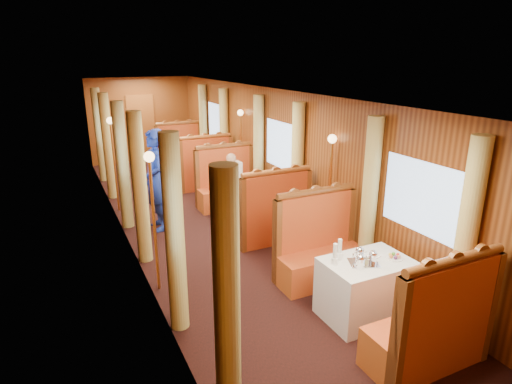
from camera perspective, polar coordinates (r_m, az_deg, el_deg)
floor at (r=8.12m, az=-6.04°, el=-4.80°), size 3.00×12.00×0.01m
ceiling at (r=7.53m, az=-6.66°, el=13.06°), size 3.00×12.00×0.01m
wall_far at (r=13.44m, az=-15.10°, el=9.24°), size 3.00×0.01×2.50m
wall_left at (r=7.39m, az=-17.36°, el=2.42°), size 0.01×12.00×2.50m
wall_right at (r=8.33m, az=3.46°, el=4.88°), size 0.01×12.00×2.50m
doorway_far at (r=13.45m, az=-14.99°, el=8.17°), size 0.80×0.04×2.00m
table_near at (r=5.54m, az=14.40°, el=-12.35°), size 1.05×0.72×0.75m
banquette_near_fwd at (r=4.92m, az=22.30°, el=-16.75°), size 1.30×0.55×1.34m
banquette_near_aft at (r=6.22m, az=8.44°, el=-7.94°), size 1.30×0.55×1.34m
table_mid at (r=8.25m, az=-1.22°, el=-1.55°), size 1.05×0.72×0.75m
banquette_mid_fwd at (r=7.38m, az=2.07°, el=-3.54°), size 1.30×0.55×1.34m
banquette_mid_aft at (r=9.12m, az=-3.87°, el=0.64°), size 1.30×0.55×1.34m
table_far at (r=11.40m, az=-8.57°, el=3.71°), size 1.05×0.72×0.75m
banquette_far_fwd at (r=10.45m, az=-6.91°, el=2.77°), size 1.30×0.55×1.34m
banquette_far_aft at (r=12.33m, az=-10.01°, el=4.94°), size 1.30×0.55×1.34m
tea_tray at (r=5.28m, az=14.13°, el=-9.17°), size 0.42×0.37×0.01m
teapot_left at (r=5.13m, az=13.72°, el=-9.22°), size 0.18×0.14×0.14m
teapot_right at (r=5.28m, az=15.31°, el=-8.60°), size 0.19×0.17×0.13m
teapot_back at (r=5.31m, az=13.63°, el=-8.24°), size 0.19×0.15×0.14m
fruit_plate at (r=5.51m, az=17.97°, el=-8.24°), size 0.21×0.21×0.05m
cup_inboard at (r=5.15m, az=10.46°, el=-8.41°), size 0.08×0.08×0.26m
cup_outboard at (r=5.28m, az=11.07°, el=-7.78°), size 0.08×0.08×0.26m
rose_vase_mid at (r=8.09m, az=-1.20°, el=2.16°), size 0.06×0.06×0.36m
rose_vase_far at (r=11.30m, az=-8.85°, el=6.45°), size 0.06×0.06×0.36m
window_left_near at (r=4.07m, az=-9.51°, el=-6.44°), size 0.01×1.20×0.90m
curtain_left_near_a at (r=3.57m, az=-3.90°, el=-14.90°), size 0.22×0.22×2.35m
curtain_left_near_b at (r=4.89m, az=-10.80°, el=-5.75°), size 0.22×0.22×2.35m
window_right_near at (r=5.59m, az=21.05°, el=-0.65°), size 0.01×1.20×0.90m
curtain_right_near_a at (r=5.14m, az=26.14°, el=-6.18°), size 0.22×0.22×2.35m
curtain_right_near_b at (r=6.13m, az=14.87°, el=-1.17°), size 0.22×0.22×2.35m
window_left_mid at (r=7.34m, az=-17.38°, el=3.94°), size 0.01×1.20×0.90m
curtain_left_mid_a at (r=6.68m, az=-15.23°, el=0.36°), size 0.22×0.22×2.35m
curtain_left_mid_b at (r=8.17m, az=-17.35°, el=3.30°), size 0.22×0.22×2.35m
window_right_mid at (r=8.28m, az=3.39°, el=6.22°), size 0.01×1.20×0.90m
curtain_right_mid_a at (r=7.64m, az=5.50°, el=3.06°), size 0.22×0.22×2.35m
curtain_right_mid_b at (r=8.97m, az=0.34°, el=5.35°), size 0.22×0.22×2.35m
window_left_far at (r=10.76m, az=-20.36°, el=7.83°), size 0.01×1.20×0.90m
curtain_left_far_a at (r=10.05m, az=-19.11°, el=5.73°), size 0.22×0.22×2.35m
curtain_left_far_b at (r=11.58m, az=-20.12°, el=7.10°), size 0.22×0.22×2.35m
window_right_far at (r=11.42m, az=-5.26°, el=9.37°), size 0.01×1.20×0.90m
curtain_right_far_a at (r=10.71m, az=-4.26°, el=7.34°), size 0.22×0.22×2.35m
curtain_right_far_b at (r=12.15m, az=-7.01°, el=8.50°), size 0.22×0.22×2.35m
sconce_left_fore at (r=5.71m, az=-13.70°, el=-0.27°), size 0.14×0.14×1.95m
sconce_right_fore at (r=6.81m, az=9.91°, el=2.89°), size 0.14×0.14×1.95m
sconce_left_aft at (r=9.06m, az=-18.57°, el=5.91°), size 0.14×0.14×1.95m
sconce_right_aft at (r=9.80m, az=-2.06°, el=7.65°), size 0.14×0.14×1.95m
steward at (r=7.97m, az=-13.24°, el=1.51°), size 0.46×0.69×1.87m
passenger at (r=8.77m, az=-3.21°, el=2.13°), size 0.40×0.44×0.76m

